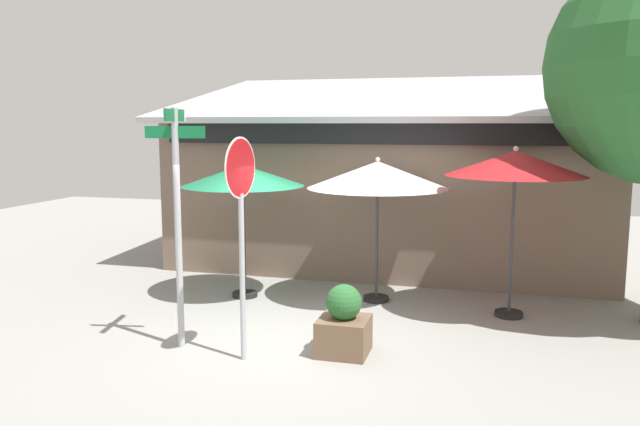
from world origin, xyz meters
name	(u,v)px	position (x,y,z in m)	size (l,w,h in m)	color
ground_plane	(284,333)	(0.00, 0.00, -0.05)	(28.00, 28.00, 0.10)	gray
cafe_building	(394,183)	(0.76, 5.65, 1.70)	(9.34, 5.95, 4.24)	#705B4C
street_sign_post	(177,206)	(-1.14, -1.01, 1.95)	(0.79, 0.85, 3.25)	#A8AAB2
stop_sign	(241,206)	(-0.14, -1.24, 2.01)	(0.10, 0.77, 2.88)	#A8AAB2
patio_umbrella_forest_green_left	(243,177)	(-1.25, 1.56, 2.13)	(2.13, 2.13, 2.40)	black
patio_umbrella_ivory_center	(378,176)	(1.04, 1.91, 2.17)	(2.38, 2.38, 2.48)	black
patio_umbrella_crimson_right	(515,165)	(3.23, 1.58, 2.41)	(2.14, 2.14, 2.69)	black
sidewalk_planter	(344,325)	(1.07, -0.69, 0.40)	(0.66, 0.66, 0.94)	brown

